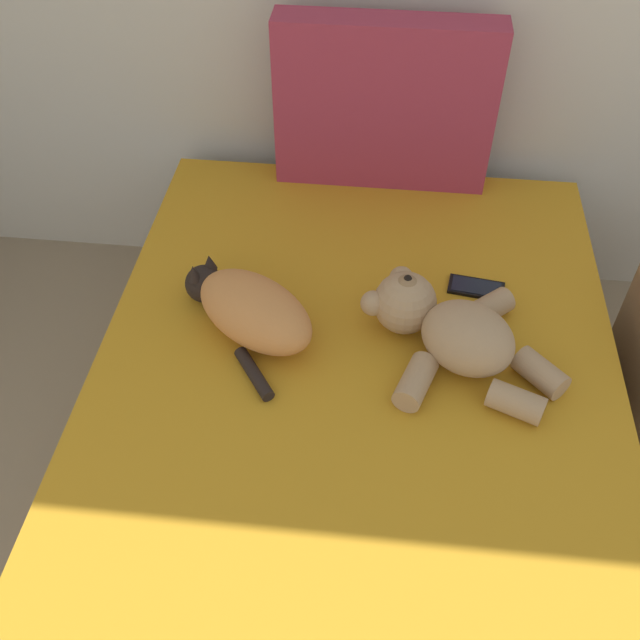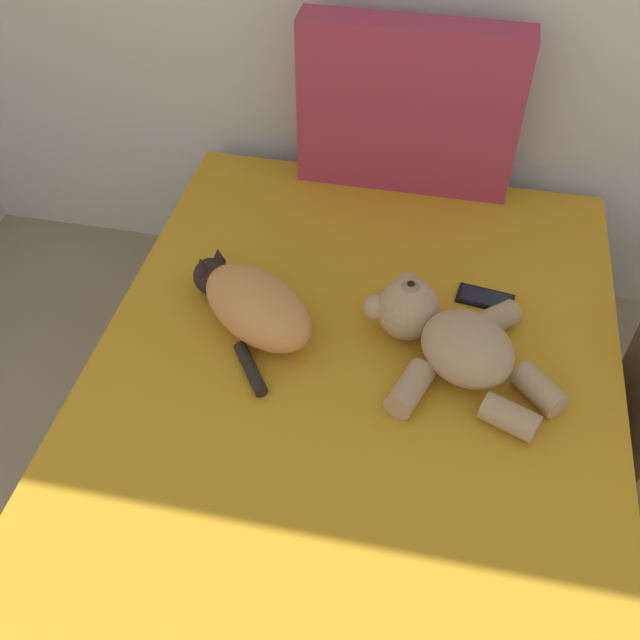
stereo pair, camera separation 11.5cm
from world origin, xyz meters
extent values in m
cube|color=olive|center=(1.59, 3.48, 0.13)|extent=(1.33, 1.95, 0.27)
cube|color=white|center=(1.59, 3.48, 0.37)|extent=(1.29, 1.89, 0.20)
cube|color=orange|center=(1.59, 3.54, 0.48)|extent=(1.28, 1.76, 0.02)
cube|color=#A5334C|center=(1.61, 4.38, 0.74)|extent=(0.65, 0.11, 0.51)
ellipsoid|color=#D18447|center=(1.33, 3.67, 0.56)|extent=(0.39, 0.35, 0.15)
sphere|color=black|center=(1.18, 3.78, 0.54)|extent=(0.10, 0.10, 0.10)
cone|color=black|center=(1.16, 3.76, 0.59)|extent=(0.04, 0.04, 0.04)
cone|color=black|center=(1.20, 3.80, 0.59)|extent=(0.04, 0.04, 0.04)
cylinder|color=black|center=(1.35, 3.52, 0.50)|extent=(0.12, 0.15, 0.03)
ellipsoid|color=black|center=(1.28, 3.76, 0.51)|extent=(0.11, 0.10, 0.04)
ellipsoid|color=tan|center=(1.85, 3.63, 0.57)|extent=(0.30, 0.29, 0.16)
sphere|color=tan|center=(1.70, 3.74, 0.57)|extent=(0.16, 0.16, 0.16)
sphere|color=#8E6B49|center=(1.70, 3.74, 0.62)|extent=(0.06, 0.06, 0.06)
sphere|color=black|center=(1.70, 3.74, 0.65)|extent=(0.02, 0.02, 0.02)
sphere|color=tan|center=(1.62, 3.72, 0.57)|extent=(0.06, 0.06, 0.06)
sphere|color=tan|center=(1.69, 3.82, 0.57)|extent=(0.06, 0.06, 0.06)
cylinder|color=tan|center=(1.74, 3.52, 0.52)|extent=(0.11, 0.15, 0.07)
cylinder|color=tan|center=(1.96, 3.49, 0.52)|extent=(0.14, 0.11, 0.07)
cylinder|color=tan|center=(1.91, 3.78, 0.52)|extent=(0.15, 0.14, 0.07)
cylinder|color=tan|center=(2.03, 3.58, 0.52)|extent=(0.14, 0.14, 0.07)
cube|color=black|center=(1.89, 3.89, 0.49)|extent=(0.16, 0.09, 0.01)
cube|color=black|center=(1.89, 3.89, 0.50)|extent=(0.14, 0.08, 0.00)
camera|label=1|loc=(1.63, 2.45, 1.82)|focal=40.23mm
camera|label=2|loc=(1.74, 2.47, 1.82)|focal=40.23mm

